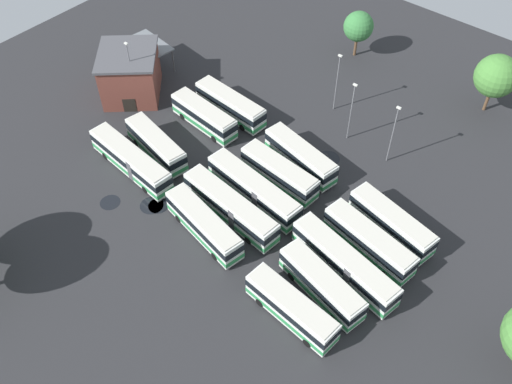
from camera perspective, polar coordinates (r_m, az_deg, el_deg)
ground_plane at (r=68.78m, az=-0.11°, el=-0.71°), size 106.56×106.56×0.00m
bus_row0_slot0 at (r=65.87m, az=13.49°, el=-3.00°), size 11.20×4.63×3.41m
bus_row0_slot1 at (r=63.65m, az=11.32°, el=-4.87°), size 11.68×4.40×3.41m
bus_row0_slot2 at (r=61.39m, az=8.92°, el=-7.11°), size 13.82×4.92×3.41m
bus_row0_slot3 at (r=59.61m, az=6.62°, el=-9.17°), size 10.86×4.67×3.41m
bus_row0_slot4 at (r=57.83m, az=3.60°, el=-11.57°), size 10.70×3.45×3.41m
bus_row1_slot0 at (r=71.58m, az=4.50°, el=3.62°), size 11.12×4.49×3.41m
bus_row1_slot1 at (r=69.36m, az=2.35°, el=1.96°), size 10.92×3.39×3.41m
bus_row1_slot2 at (r=67.38m, az=-0.21°, el=0.26°), size 13.77×4.02×3.41m
bus_row1_slot3 at (r=65.58m, az=-2.56°, el=-1.54°), size 13.75×3.82×3.41m
bus_row1_slot4 at (r=64.14m, az=-5.27°, el=-3.27°), size 11.66×4.59×3.41m
bus_row2_slot0 at (r=79.12m, az=-2.61°, el=8.79°), size 11.48×3.34×3.41m
bus_row2_slot1 at (r=77.49m, az=-5.25°, el=7.64°), size 10.68×3.47×3.41m
bus_row2_slot3 at (r=74.06m, az=-10.02°, el=4.74°), size 10.84×4.51×3.41m
bus_row2_slot4 at (r=72.52m, az=-12.47°, el=3.13°), size 13.74×3.74×3.41m
depot_building at (r=83.90m, az=-12.56°, el=11.57°), size 12.02×12.08×6.80m
maintenance_shelter at (r=88.20m, az=-11.18°, el=14.10°), size 8.04×6.69×4.07m
lamp_post_by_building at (r=81.24m, az=-12.45°, el=11.85°), size 0.56×0.28×9.64m
lamp_post_near_entrance at (r=74.41m, az=9.58°, el=8.18°), size 0.56×0.28×8.87m
lamp_post_far_corner at (r=72.11m, az=13.63°, el=5.85°), size 0.56×0.28×8.81m
lamp_post_mid_lot at (r=78.93m, az=8.16°, el=11.05°), size 0.56×0.28×8.97m
tree_east_edge at (r=84.02m, az=23.04°, el=10.69°), size 5.88×5.88×8.70m
tree_south_edge at (r=90.49m, az=10.28°, el=16.08°), size 4.57×4.57×7.34m
puddle_near_shelter at (r=69.25m, az=-10.46°, el=-1.33°), size 2.88×2.88×0.01m
puddle_centre_drain at (r=74.24m, az=7.31°, el=3.37°), size 2.93×2.93×0.01m
puddle_back_corner at (r=70.64m, az=-14.47°, el=-1.03°), size 2.49×2.49×0.01m
puddle_between_rows at (r=69.07m, az=-9.79°, el=-1.36°), size 2.53×2.53×0.01m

